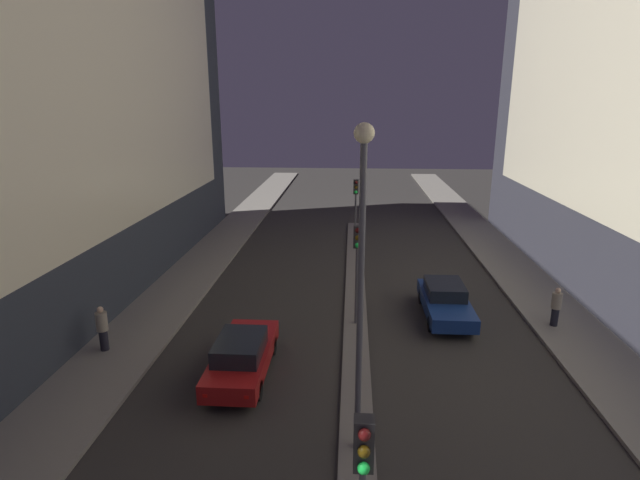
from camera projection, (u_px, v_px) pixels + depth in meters
name	position (u px, v px, depth m)	size (l,w,h in m)	color
building_left	(30.00, 61.00, 19.76)	(6.01, 34.68, 20.87)	#2D333D
median_strip	(356.00, 312.00, 21.65)	(0.96, 32.49, 0.13)	#66605B
traffic_light_near	(363.00, 479.00, 7.85)	(0.32, 0.42, 4.13)	#4C4C51
traffic_light_mid	(357.00, 252.00, 19.63)	(0.32, 0.42, 4.13)	#4C4C51
traffic_light_far	(356.00, 197.00, 30.97)	(0.32, 0.42, 4.13)	#4C4C51
street_lamp	(361.00, 251.00, 11.74)	(0.47, 0.47, 8.35)	#4C4C51
car_left_lane	(242.00, 355.00, 16.60)	(1.74, 4.71, 1.50)	maroon
car_right_lane	(445.00, 300.00, 21.23)	(1.81, 4.64, 1.43)	navy
pedestrian_on_left_sidewalk	(102.00, 328.00, 18.01)	(0.41, 0.41, 1.70)	black
pedestrian_on_right_sidewalk	(556.00, 306.00, 20.00)	(0.39, 0.39, 1.62)	black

